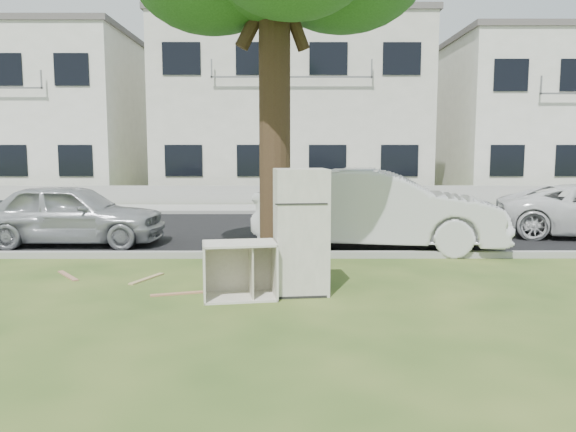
{
  "coord_description": "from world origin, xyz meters",
  "views": [
    {
      "loc": [
        -0.2,
        -8.03,
        2.07
      ],
      "look_at": [
        -0.17,
        0.6,
        1.02
      ],
      "focal_mm": 35.0,
      "sensor_mm": 36.0,
      "label": 1
    }
  ],
  "objects_px": {
    "cabinet": "(240,270)",
    "car_left": "(72,214)",
    "fridge": "(301,231)",
    "car_center": "(379,209)"
  },
  "relations": [
    {
      "from": "cabinet",
      "to": "fridge",
      "type": "bearing_deg",
      "value": 9.82
    },
    {
      "from": "cabinet",
      "to": "car_left",
      "type": "relative_size",
      "value": 0.26
    },
    {
      "from": "car_center",
      "to": "car_left",
      "type": "distance_m",
      "value": 6.53
    },
    {
      "from": "cabinet",
      "to": "car_left",
      "type": "bearing_deg",
      "value": 123.17
    },
    {
      "from": "fridge",
      "to": "cabinet",
      "type": "distance_m",
      "value": 1.03
    },
    {
      "from": "car_left",
      "to": "cabinet",
      "type": "bearing_deg",
      "value": -137.18
    },
    {
      "from": "fridge",
      "to": "car_center",
      "type": "height_order",
      "value": "fridge"
    },
    {
      "from": "fridge",
      "to": "car_left",
      "type": "height_order",
      "value": "fridge"
    },
    {
      "from": "fridge",
      "to": "car_center",
      "type": "relative_size",
      "value": 0.36
    },
    {
      "from": "cabinet",
      "to": "car_center",
      "type": "distance_m",
      "value": 4.63
    }
  ]
}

